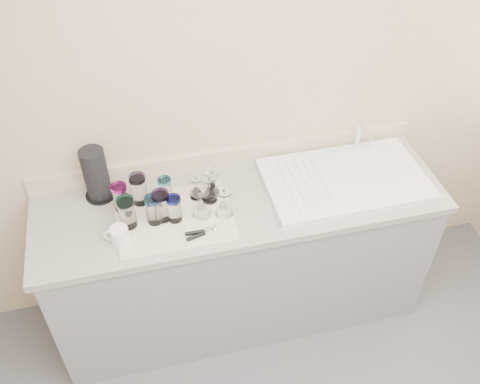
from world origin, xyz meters
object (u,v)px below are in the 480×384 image
object	(u,v)px
tumbler_blue	(154,210)
tumbler_magenta	(127,212)
tumbler_teal	(121,197)
tumbler_purple	(165,190)
tumbler_extra	(162,206)
goblet_back_right	(212,186)
tumbler_lavender	(174,209)
goblet_extra	(209,192)
tumbler_cyan	(139,189)
white_mug	(119,235)
goblet_front_left	(201,207)
goblet_back_left	(196,190)
goblet_front_right	(224,206)
can_opener	(201,233)
sink_unit	(345,179)
paper_towel_roll	(96,175)

from	to	relation	value
tumbler_blue	tumbler_magenta	bearing A→B (deg)	177.89
tumbler_teal	tumbler_purple	world-z (taller)	tumbler_teal
tumbler_magenta	tumbler_extra	world-z (taller)	tumbler_magenta
tumbler_extra	goblet_back_right	world-z (taller)	tumbler_extra
tumbler_lavender	goblet_extra	xyz separation A→B (m)	(0.19, 0.10, -0.02)
tumbler_cyan	tumbler_blue	bearing A→B (deg)	-70.58
tumbler_cyan	tumbler_blue	distance (m)	0.16
tumbler_cyan	white_mug	world-z (taller)	tumbler_cyan
tumbler_magenta	tumbler_lavender	bearing A→B (deg)	-3.93
goblet_back_right	goblet_front_left	bearing A→B (deg)	-119.81
tumbler_lavender	goblet_back_left	world-z (taller)	tumbler_lavender
goblet_front_right	tumbler_teal	bearing A→B (deg)	162.46
tumbler_teal	can_opener	world-z (taller)	tumbler_teal
goblet_front_left	goblet_extra	size ratio (longest dim) A/B	1.08
sink_unit	tumbler_purple	world-z (taller)	sink_unit
tumbler_extra	goblet_front_left	size ratio (longest dim) A/B	1.06
tumbler_purple	white_mug	distance (m)	0.33
goblet_front_right	white_mug	bearing A→B (deg)	-173.60
goblet_front_right	tumbler_cyan	bearing A→B (deg)	154.86
tumbler_teal	tumbler_magenta	distance (m)	0.12
tumbler_purple	goblet_front_right	size ratio (longest dim) A/B	0.89
sink_unit	tumbler_cyan	xyz separation A→B (m)	(-1.04, 0.09, 0.07)
sink_unit	tumbler_magenta	world-z (taller)	sink_unit
sink_unit	goblet_back_right	size ratio (longest dim) A/B	5.93
goblet_front_right	tumbler_purple	bearing A→B (deg)	148.11
goblet_front_right	goblet_extra	size ratio (longest dim) A/B	1.09
white_mug	tumbler_extra	bearing A→B (deg)	24.23
goblet_back_left	goblet_front_left	world-z (taller)	goblet_front_left
tumbler_extra	goblet_front_left	world-z (taller)	tumbler_extra
tumbler_cyan	goblet_back_right	distance (m)	0.36
tumbler_magenta	goblet_front_left	world-z (taller)	tumbler_magenta
tumbler_cyan	tumbler_extra	size ratio (longest dim) A/B	1.01
goblet_back_right	can_opener	size ratio (longest dim) A/B	0.92
goblet_back_left	goblet_back_right	xyz separation A→B (m)	(0.08, 0.01, 0.00)
tumbler_blue	goblet_back_left	size ratio (longest dim) A/B	1.20
tumbler_blue	goblet_front_left	size ratio (longest dim) A/B	0.98
tumbler_blue	tumbler_teal	bearing A→B (deg)	139.98
tumbler_magenta	paper_towel_roll	bearing A→B (deg)	116.09
goblet_extra	goblet_front_right	bearing A→B (deg)	-67.17
tumbler_teal	tumbler_lavender	xyz separation A→B (m)	(0.24, -0.13, -0.01)
tumbler_lavender	paper_towel_roll	xyz separation A→B (m)	(-0.34, 0.26, 0.06)
tumbler_purple	paper_towel_roll	distance (m)	0.34
tumbler_magenta	tumbler_purple	bearing A→B (deg)	33.18
tumbler_magenta	tumbler_teal	bearing A→B (deg)	100.43
goblet_front_left	can_opener	world-z (taller)	goblet_front_left
goblet_front_left	goblet_extra	xyz separation A→B (m)	(0.06, 0.10, -0.00)
tumbler_purple	goblet_front_left	bearing A→B (deg)	-43.25
tumbler_cyan	goblet_back_right	size ratio (longest dim) A/B	1.18
tumbler_blue	tumbler_extra	bearing A→B (deg)	14.78
tumbler_magenta	can_opener	world-z (taller)	tumbler_magenta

